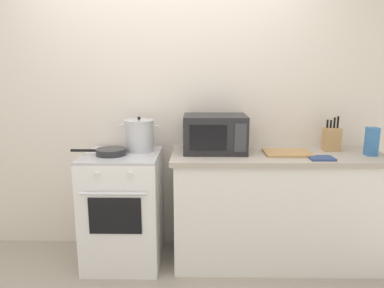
# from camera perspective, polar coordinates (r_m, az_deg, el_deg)

# --- Properties ---
(back_wall) EXTENTS (4.40, 0.10, 2.50)m
(back_wall) POSITION_cam_1_polar(r_m,az_deg,el_deg) (3.13, 1.72, 5.85)
(back_wall) COLOR silver
(back_wall) RESTS_ON ground_plane
(lower_cabinet_right) EXTENTS (1.64, 0.56, 0.88)m
(lower_cabinet_right) POSITION_cam_1_polar(r_m,az_deg,el_deg) (3.05, 13.24, -10.31)
(lower_cabinet_right) COLOR white
(lower_cabinet_right) RESTS_ON ground_plane
(countertop_right) EXTENTS (1.70, 0.60, 0.04)m
(countertop_right) POSITION_cam_1_polar(r_m,az_deg,el_deg) (2.92, 13.66, -1.88)
(countertop_right) COLOR #ADA393
(countertop_right) RESTS_ON lower_cabinet_right
(stove) EXTENTS (0.60, 0.64, 0.92)m
(stove) POSITION_cam_1_polar(r_m,az_deg,el_deg) (3.02, -10.90, -10.06)
(stove) COLOR white
(stove) RESTS_ON ground_plane
(stock_pot) EXTENTS (0.33, 0.24, 0.28)m
(stock_pot) POSITION_cam_1_polar(r_m,az_deg,el_deg) (2.94, -8.43, 1.39)
(stock_pot) COLOR silver
(stock_pot) RESTS_ON stove
(frying_pan) EXTENTS (0.44, 0.24, 0.05)m
(frying_pan) POSITION_cam_1_polar(r_m,az_deg,el_deg) (2.85, -12.98, -1.21)
(frying_pan) COLOR #28282B
(frying_pan) RESTS_ON stove
(microwave) EXTENTS (0.50, 0.37, 0.30)m
(microwave) POSITION_cam_1_polar(r_m,az_deg,el_deg) (2.87, 3.69, 1.67)
(microwave) COLOR #232326
(microwave) RESTS_ON countertop_right
(cutting_board) EXTENTS (0.36, 0.26, 0.02)m
(cutting_board) POSITION_cam_1_polar(r_m,az_deg,el_deg) (2.91, 15.05, -1.39)
(cutting_board) COLOR tan
(cutting_board) RESTS_ON countertop_right
(knife_block) EXTENTS (0.13, 0.10, 0.28)m
(knife_block) POSITION_cam_1_polar(r_m,az_deg,el_deg) (3.14, 21.46, 0.80)
(knife_block) COLOR tan
(knife_block) RESTS_ON countertop_right
(pasta_box) EXTENTS (0.08, 0.08, 0.22)m
(pasta_box) POSITION_cam_1_polar(r_m,az_deg,el_deg) (3.08, 26.86, 0.36)
(pasta_box) COLOR teal
(pasta_box) RESTS_ON countertop_right
(oven_mitt) EXTENTS (0.18, 0.14, 0.02)m
(oven_mitt) POSITION_cam_1_polar(r_m,az_deg,el_deg) (2.82, 20.06, -2.15)
(oven_mitt) COLOR #33477A
(oven_mitt) RESTS_ON countertop_right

